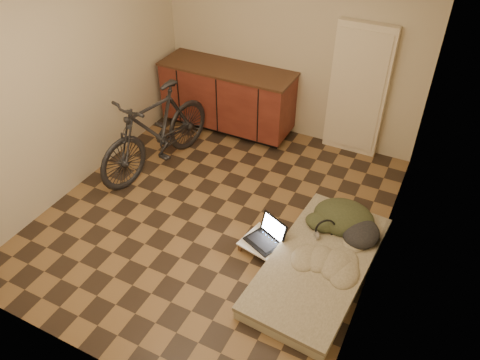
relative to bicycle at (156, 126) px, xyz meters
The scene contains 10 objects.
room_shell 1.38m from the bicycle, 24.01° to the right, with size 3.50×4.00×2.60m.
cabinets 1.27m from the bicycle, 74.97° to the left, with size 1.84×0.62×0.91m.
appliance_panel 2.51m from the bicycle, 35.74° to the left, with size 0.70×0.10×1.70m, color beige.
bicycle is the anchor object (origin of this frame).
futon 2.55m from the bicycle, 17.74° to the right, with size 1.00×1.88×0.16m.
clothing_pile 2.49m from the bicycle, ahead, with size 0.67×0.56×0.27m, color #323820, non-canonical shape.
headphones 2.37m from the bicycle, 10.17° to the right, with size 0.25×0.23×0.17m, color black, non-canonical shape.
lap_desk 2.08m from the bicycle, 21.74° to the right, with size 0.69×0.51×0.10m.
laptop 1.97m from the bicycle, 21.53° to the right, with size 0.43×0.41×0.23m.
mouse 2.30m from the bicycle, 22.75° to the right, with size 0.06×0.11×0.04m, color white.
Camera 1 is at (2.00, -3.37, 3.52)m, focal length 35.00 mm.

